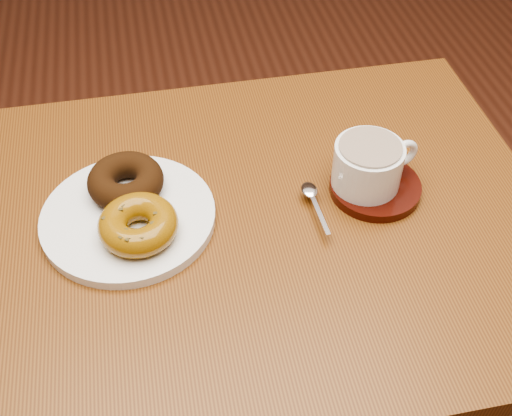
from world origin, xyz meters
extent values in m
plane|color=brown|center=(0.00, 0.00, 0.00)|extent=(6.00, 6.00, 0.00)
cube|color=brown|center=(-0.26, -0.32, 0.81)|extent=(0.89, 0.67, 0.03)
cylinder|color=#4A3615|center=(-0.65, -0.03, 0.40)|extent=(0.05, 0.05, 0.80)
cylinder|color=#4A3615|center=(0.14, -0.04, 0.40)|extent=(0.05, 0.05, 0.80)
cylinder|color=white|center=(-0.41, -0.29, 0.84)|extent=(0.31, 0.31, 0.01)
torus|color=black|center=(-0.41, -0.25, 0.86)|extent=(0.14, 0.14, 0.04)
torus|color=#8E5F0F|center=(-0.40, -0.34, 0.86)|extent=(0.12, 0.12, 0.04)
cube|color=#443716|center=(-0.37, -0.34, 0.88)|extent=(0.01, 0.00, 0.00)
cube|color=#443716|center=(-0.37, -0.32, 0.88)|extent=(0.01, 0.01, 0.00)
cube|color=#443716|center=(-0.38, -0.31, 0.88)|extent=(0.01, 0.01, 0.00)
cube|color=#443716|center=(-0.39, -0.30, 0.88)|extent=(0.01, 0.01, 0.00)
cube|color=#443716|center=(-0.40, -0.30, 0.88)|extent=(0.01, 0.01, 0.00)
cube|color=#443716|center=(-0.42, -0.31, 0.88)|extent=(0.01, 0.01, 0.00)
cube|color=#443716|center=(-0.43, -0.32, 0.88)|extent=(0.01, 0.01, 0.00)
cube|color=#443716|center=(-0.43, -0.33, 0.88)|extent=(0.01, 0.01, 0.00)
cube|color=#443716|center=(-0.43, -0.34, 0.88)|extent=(0.01, 0.01, 0.00)
cube|color=#443716|center=(-0.43, -0.36, 0.88)|extent=(0.01, 0.01, 0.00)
cube|color=#443716|center=(-0.42, -0.37, 0.88)|extent=(0.01, 0.01, 0.00)
cube|color=#443716|center=(-0.40, -0.37, 0.88)|extent=(0.01, 0.01, 0.00)
cube|color=#443716|center=(-0.39, -0.37, 0.88)|extent=(0.01, 0.01, 0.00)
cube|color=#443716|center=(-0.38, -0.36, 0.88)|extent=(0.01, 0.01, 0.00)
cube|color=#443716|center=(-0.37, -0.35, 0.88)|extent=(0.01, 0.01, 0.00)
cylinder|color=#350C07|center=(-0.06, -0.30, 0.84)|extent=(0.16, 0.16, 0.01)
cylinder|color=white|center=(-0.07, -0.30, 0.88)|extent=(0.10, 0.10, 0.07)
cylinder|color=#51301B|center=(-0.07, -0.30, 0.91)|extent=(0.09, 0.09, 0.00)
torus|color=white|center=(-0.01, -0.29, 0.88)|extent=(0.05, 0.02, 0.05)
ellipsoid|color=silver|center=(-0.16, -0.30, 0.85)|extent=(0.02, 0.03, 0.01)
cube|color=silver|center=(-0.15, -0.35, 0.85)|extent=(0.01, 0.09, 0.00)
camera|label=1|loc=(-0.36, -0.93, 1.49)|focal=45.00mm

